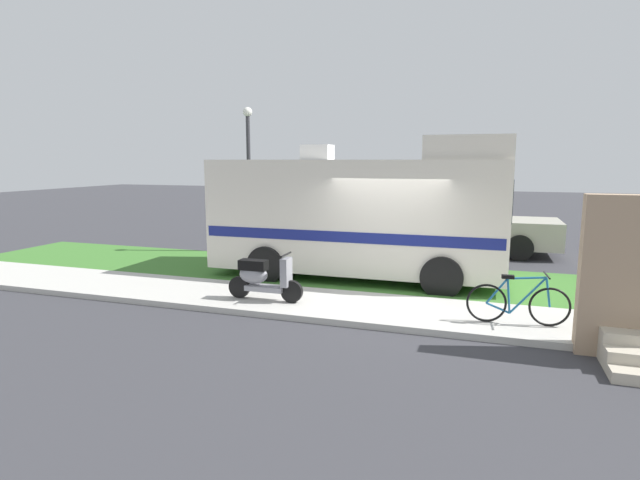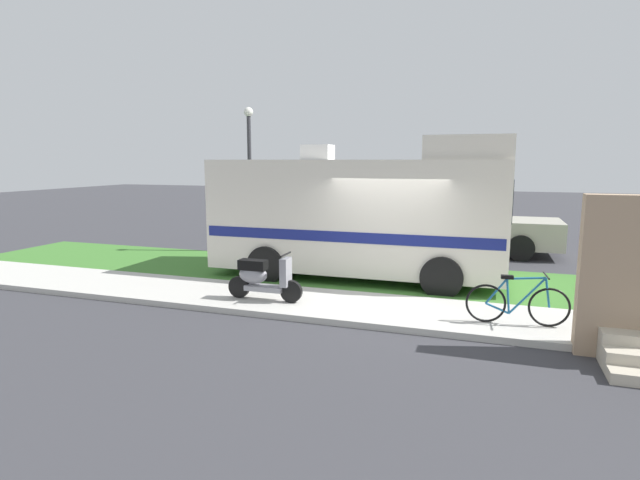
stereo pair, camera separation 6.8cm
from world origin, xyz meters
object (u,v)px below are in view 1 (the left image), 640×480
Objects in this scene: bicycle at (518,303)px; pickup_truck_near at (444,220)px; bottle_spare at (598,325)px; street_lamp_post at (249,167)px; motorhome_rv at (362,213)px; scooter at (262,277)px; bottle_green at (634,327)px.

bicycle is 7.70m from pickup_truck_near.
bottle_spare is (3.09, -7.50, -0.76)m from pickup_truck_near.
bottle_spare is 10.40m from street_lamp_post.
bottle_spare is 0.06× the size of street_lamp_post.
motorhome_rv is 5.70m from bottle_spare.
bicycle is at bearing -75.99° from pickup_truck_near.
motorhome_rv is 1.55× the size of street_lamp_post.
scooter is 7.99m from pickup_truck_near.
motorhome_rv is at bearing 147.41° from bottle_spare.
street_lamp_post reaches higher than scooter.
scooter is 0.35× the size of street_lamp_post.
bottle_green is at bearing 13.45° from bottle_spare.
bottle_spare is at bearing -30.30° from street_lamp_post.
bicycle is (4.75, -0.01, -0.08)m from scooter.
bicycle is at bearing -34.00° from street_lamp_post.
motorhome_rv is 4.71m from street_lamp_post.
pickup_truck_near is 20.10× the size of bottle_spare.
bicycle is 9.30m from street_lamp_post.
bicycle is 0.38× the size of street_lamp_post.
scooter is at bearing -61.44° from street_lamp_post.
bottle_spare is at bearing -166.55° from bottle_green.
motorhome_rv is at bearing 65.68° from scooter.
bottle_green is at bearing 2.72° from bicycle.
scooter reaches higher than bottle_green.
bottle_green is (5.19, -2.85, -1.38)m from motorhome_rv.
bottle_green is at bearing 0.63° from scooter.
motorhome_rv is 25.59× the size of bottle_green.
motorhome_rv reaches higher than bottle_spare.
scooter is 0.28× the size of pickup_truck_near.
motorhome_rv is 6.08m from bottle_green.
bicycle is at bearing -40.56° from motorhome_rv.
motorhome_rv is 1.22× the size of pickup_truck_near.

